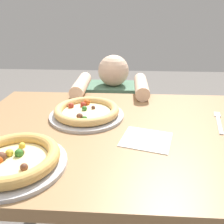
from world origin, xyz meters
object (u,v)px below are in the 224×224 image
object	(u,v)px
fork	(219,121)
diner_seated	(113,128)
pizza_near	(14,160)
pizza_far	(87,112)

from	to	relation	value
fork	diner_seated	xyz separation A→B (m)	(-0.44, 0.56, -0.33)
fork	diner_seated	world-z (taller)	diner_seated
pizza_near	fork	world-z (taller)	pizza_near
pizza_far	pizza_near	bearing A→B (deg)	-112.87
pizza_far	fork	world-z (taller)	pizza_far
fork	pizza_far	bearing A→B (deg)	178.26
pizza_near	diner_seated	xyz separation A→B (m)	(0.23, 0.89, -0.35)
pizza_far	diner_seated	distance (m)	0.65
pizza_near	pizza_far	size ratio (longest dim) A/B	0.95
fork	diner_seated	size ratio (longest dim) A/B	0.22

